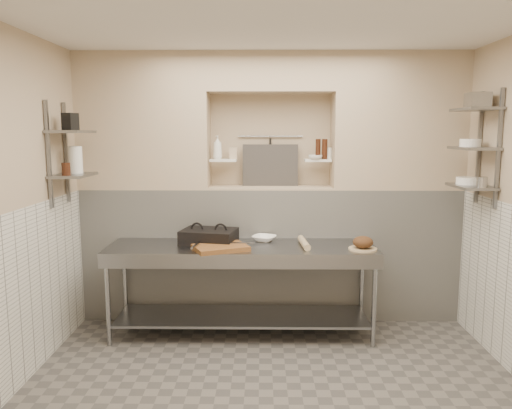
{
  "coord_description": "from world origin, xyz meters",
  "views": [
    {
      "loc": [
        -0.09,
        -3.54,
        2.0
      ],
      "look_at": [
        -0.14,
        0.9,
        1.35
      ],
      "focal_mm": 35.0,
      "sensor_mm": 36.0,
      "label": 1
    }
  ],
  "objects_px": {
    "prep_table": "(242,272)",
    "mixing_bowl": "(264,238)",
    "bowl_alcove": "(315,157)",
    "jug_left": "(76,160)",
    "bread_loaf": "(363,242)",
    "rolling_pin": "(304,243)",
    "cutting_board": "(221,248)",
    "panini_press": "(209,236)",
    "bottle_soap": "(217,147)"
  },
  "relations": [
    {
      "from": "prep_table",
      "to": "mixing_bowl",
      "type": "distance_m",
      "value": 0.42
    },
    {
      "from": "bowl_alcove",
      "to": "jug_left",
      "type": "xyz_separation_m",
      "value": [
        -2.31,
        -0.58,
        0.0
      ]
    },
    {
      "from": "mixing_bowl",
      "to": "bread_loaf",
      "type": "distance_m",
      "value": 0.99
    },
    {
      "from": "rolling_pin",
      "to": "bread_loaf",
      "type": "bearing_deg",
      "value": -14.3
    },
    {
      "from": "prep_table",
      "to": "bread_loaf",
      "type": "xyz_separation_m",
      "value": [
        1.15,
        -0.14,
        0.33
      ]
    },
    {
      "from": "cutting_board",
      "to": "rolling_pin",
      "type": "xyz_separation_m",
      "value": [
        0.8,
        0.16,
        0.01
      ]
    },
    {
      "from": "mixing_bowl",
      "to": "prep_table",
      "type": "bearing_deg",
      "value": -134.75
    },
    {
      "from": "panini_press",
      "to": "rolling_pin",
      "type": "bearing_deg",
      "value": 5.11
    },
    {
      "from": "prep_table",
      "to": "bottle_soap",
      "type": "bearing_deg",
      "value": 116.59
    },
    {
      "from": "prep_table",
      "to": "jug_left",
      "type": "xyz_separation_m",
      "value": [
        -1.55,
        -0.06,
        1.1
      ]
    },
    {
      "from": "bread_loaf",
      "to": "bowl_alcove",
      "type": "height_order",
      "value": "bowl_alcove"
    },
    {
      "from": "cutting_board",
      "to": "bread_loaf",
      "type": "relative_size",
      "value": 2.54
    },
    {
      "from": "bowl_alcove",
      "to": "jug_left",
      "type": "distance_m",
      "value": 2.38
    },
    {
      "from": "prep_table",
      "to": "cutting_board",
      "type": "distance_m",
      "value": 0.37
    },
    {
      "from": "prep_table",
      "to": "mixing_bowl",
      "type": "relative_size",
      "value": 11.1
    },
    {
      "from": "rolling_pin",
      "to": "bowl_alcove",
      "type": "bearing_deg",
      "value": 73.75
    },
    {
      "from": "panini_press",
      "to": "bread_loaf",
      "type": "height_order",
      "value": "panini_press"
    },
    {
      "from": "bottle_soap",
      "to": "cutting_board",
      "type": "bearing_deg",
      "value": -83.43
    },
    {
      "from": "panini_press",
      "to": "mixing_bowl",
      "type": "bearing_deg",
      "value": 23.26
    },
    {
      "from": "cutting_board",
      "to": "bottle_soap",
      "type": "height_order",
      "value": "bottle_soap"
    },
    {
      "from": "cutting_board",
      "to": "jug_left",
      "type": "xyz_separation_m",
      "value": [
        -1.36,
        0.1,
        0.82
      ]
    },
    {
      "from": "cutting_board",
      "to": "bowl_alcove",
      "type": "bearing_deg",
      "value": 35.59
    },
    {
      "from": "prep_table",
      "to": "cutting_board",
      "type": "height_order",
      "value": "cutting_board"
    },
    {
      "from": "panini_press",
      "to": "bottle_soap",
      "type": "relative_size",
      "value": 2.37
    },
    {
      "from": "prep_table",
      "to": "bowl_alcove",
      "type": "xyz_separation_m",
      "value": [
        0.75,
        0.52,
        1.09
      ]
    },
    {
      "from": "cutting_board",
      "to": "rolling_pin",
      "type": "height_order",
      "value": "rolling_pin"
    },
    {
      "from": "panini_press",
      "to": "jug_left",
      "type": "height_order",
      "value": "jug_left"
    },
    {
      "from": "prep_table",
      "to": "panini_press",
      "type": "relative_size",
      "value": 4.44
    },
    {
      "from": "cutting_board",
      "to": "bread_loaf",
      "type": "distance_m",
      "value": 1.34
    },
    {
      "from": "cutting_board",
      "to": "bottle_soap",
      "type": "bearing_deg",
      "value": 96.57
    },
    {
      "from": "cutting_board",
      "to": "rolling_pin",
      "type": "distance_m",
      "value": 0.81
    },
    {
      "from": "bread_loaf",
      "to": "bottle_soap",
      "type": "relative_size",
      "value": 0.77
    },
    {
      "from": "bottle_soap",
      "to": "bowl_alcove",
      "type": "relative_size",
      "value": 1.67
    },
    {
      "from": "rolling_pin",
      "to": "bowl_alcove",
      "type": "xyz_separation_m",
      "value": [
        0.15,
        0.51,
        0.8
      ]
    },
    {
      "from": "rolling_pin",
      "to": "bread_loaf",
      "type": "relative_size",
      "value": 2.27
    },
    {
      "from": "panini_press",
      "to": "bottle_soap",
      "type": "xyz_separation_m",
      "value": [
        0.06,
        0.43,
        0.86
      ]
    },
    {
      "from": "bowl_alcove",
      "to": "bread_loaf",
      "type": "bearing_deg",
      "value": -58.98
    },
    {
      "from": "rolling_pin",
      "to": "jug_left",
      "type": "xyz_separation_m",
      "value": [
        -2.16,
        -0.07,
        0.81
      ]
    },
    {
      "from": "mixing_bowl",
      "to": "panini_press",
      "type": "bearing_deg",
      "value": -168.36
    },
    {
      "from": "panini_press",
      "to": "rolling_pin",
      "type": "relative_size",
      "value": 1.36
    },
    {
      "from": "bowl_alcove",
      "to": "mixing_bowl",
      "type": "bearing_deg",
      "value": -151.14
    },
    {
      "from": "mixing_bowl",
      "to": "bowl_alcove",
      "type": "distance_m",
      "value": 1.01
    },
    {
      "from": "cutting_board",
      "to": "bowl_alcove",
      "type": "relative_size",
      "value": 3.26
    },
    {
      "from": "bread_loaf",
      "to": "jug_left",
      "type": "height_order",
      "value": "jug_left"
    },
    {
      "from": "panini_press",
      "to": "bowl_alcove",
      "type": "relative_size",
      "value": 3.96
    },
    {
      "from": "bottle_soap",
      "to": "panini_press",
      "type": "bearing_deg",
      "value": -97.28
    },
    {
      "from": "bread_loaf",
      "to": "bottle_soap",
      "type": "xyz_separation_m",
      "value": [
        -1.42,
        0.68,
        0.86
      ]
    },
    {
      "from": "panini_press",
      "to": "bottle_soap",
      "type": "height_order",
      "value": "bottle_soap"
    },
    {
      "from": "mixing_bowl",
      "to": "bottle_soap",
      "type": "relative_size",
      "value": 0.95
    },
    {
      "from": "bowl_alcove",
      "to": "prep_table",
      "type": "bearing_deg",
      "value": -145.6
    }
  ]
}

